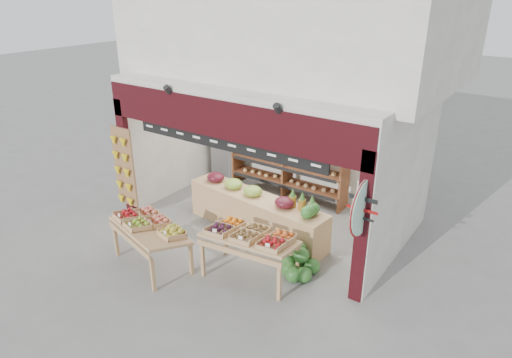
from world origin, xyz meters
The scene contains 11 objects.
ground centered at (0.00, 0.00, 0.00)m, with size 60.00×60.00×0.00m, color slate.
shop_structure centered at (0.00, 1.61, 3.92)m, with size 6.36×5.12×5.40m.
banana_board centered at (-2.73, -1.17, 1.12)m, with size 0.60×0.15×1.80m.
gift_sign centered at (2.75, -1.15, 1.75)m, with size 0.04×0.93×0.92m.
back_shelving centered at (-0.32, 1.78, 1.13)m, with size 3.05×0.50×1.88m.
refrigerator centered at (-2.20, 1.87, 0.86)m, with size 0.67×0.67×1.71m, color silver.
cardboard_stack centered at (-1.18, 0.27, 0.25)m, with size 0.98×0.70×0.68m.
mid_counter centered at (0.10, -0.17, 0.45)m, with size 3.34×1.00×1.04m.
display_table_left centered at (-0.87, -2.21, 0.78)m, with size 1.74×1.25×1.00m.
display_table_right centered at (0.92, -1.52, 0.81)m, with size 1.72×1.09×1.03m.
watermelon_pile centered at (1.60, -0.99, 0.21)m, with size 0.71×0.73×0.55m.
Camera 1 is at (4.92, -7.11, 4.87)m, focal length 32.00 mm.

